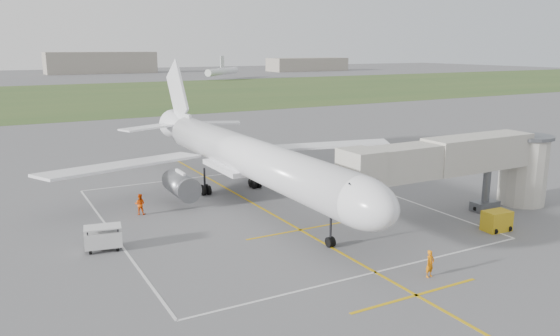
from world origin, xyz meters
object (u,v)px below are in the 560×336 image
baggage_cart (103,238)px  ramp_worker_nose (430,264)px  gpu_unit (497,221)px  ramp_worker_wing (140,204)px  airliner (245,156)px  jet_bridge (471,163)px

baggage_cart → ramp_worker_nose: (18.05, -15.46, -0.03)m
ramp_worker_nose → gpu_unit: bearing=12.7°
baggage_cart → ramp_worker_wing: 8.96m
airliner → baggage_cart: size_ratio=16.01×
gpu_unit → ramp_worker_wing: (-24.89, 18.72, 0.14)m
gpu_unit → ramp_worker_nose: bearing=-156.1°
baggage_cart → ramp_worker_nose: 23.76m
jet_bridge → gpu_unit: (-1.44, -4.47, -3.91)m
airliner → gpu_unit: airliner is taller
jet_bridge → gpu_unit: jet_bridge is taller
ramp_worker_nose → jet_bridge: bearing=26.2°
gpu_unit → baggage_cart: bearing=162.8°
jet_bridge → baggage_cart: jet_bridge is taller
gpu_unit → jet_bridge: bearing=75.5°
ramp_worker_nose → ramp_worker_wing: bearing=112.2°
jet_bridge → ramp_worker_nose: jet_bridge is taller
ramp_worker_nose → baggage_cart: bearing=131.6°
gpu_unit → ramp_worker_wing: size_ratio=1.20×
airliner → jet_bridge: (15.72, -14.25, 0.35)m
gpu_unit → baggage_cart: 31.66m
baggage_cart → airliner: bearing=36.1°
jet_bridge → baggage_cart: bearing=167.9°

